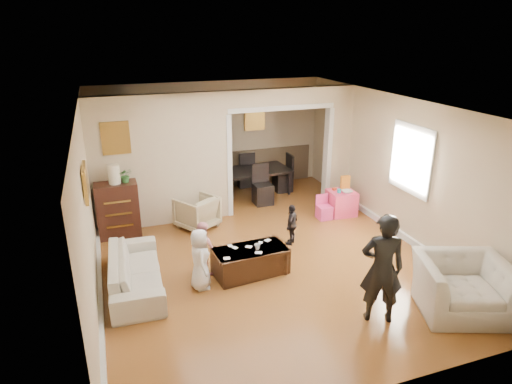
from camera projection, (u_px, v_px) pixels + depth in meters
name	position (u px, v px, depth m)	size (l,w,h in m)	color
floor	(260.00, 251.00, 7.98)	(7.00, 7.00, 0.00)	#A5652A
partition_left	(162.00, 161.00, 8.69)	(2.75, 0.18, 2.60)	beige
partition_right	(337.00, 145.00, 9.89)	(0.55, 0.18, 2.60)	beige
partition_header	(281.00, 97.00, 9.07)	(2.22, 0.18, 0.35)	beige
window_pane	(412.00, 159.00, 7.93)	(0.03, 0.95, 1.10)	white
framed_art_partition	(116.00, 138.00, 8.16)	(0.45, 0.03, 0.55)	brown
framed_art_sofa_wall	(85.00, 182.00, 5.98)	(0.03, 0.55, 0.40)	brown
framed_art_alcove	(255.00, 118.00, 10.77)	(0.45, 0.03, 0.55)	brown
sofa	(135.00, 271.00, 6.77)	(1.91, 0.75, 0.56)	beige
armchair_back	(197.00, 212.00, 8.81)	(0.69, 0.71, 0.65)	#C6B58A
armchair_front	(462.00, 287.00, 6.17)	(1.18, 1.03, 0.76)	beige
dresser	(118.00, 210.00, 8.39)	(0.77, 0.43, 1.05)	#361710
table_lamp	(114.00, 174.00, 8.14)	(0.22, 0.22, 0.36)	#F3EBC6
potted_plant	(125.00, 175.00, 8.22)	(0.24, 0.21, 0.27)	#3E7F38
coffee_table	(250.00, 261.00, 7.18)	(1.16, 0.58, 0.44)	#3C2513
coffee_cup	(257.00, 247.00, 7.07)	(0.10, 0.10, 0.09)	beige
play_table	(341.00, 203.00, 9.46)	(0.53, 0.53, 0.51)	#F3406E
cereal_box	(345.00, 183.00, 9.44)	(0.20, 0.07, 0.30)	yellow
cyan_cup	(339.00, 191.00, 9.28)	(0.08, 0.08, 0.08)	#24A1B6
toy_block	(334.00, 189.00, 9.43)	(0.08, 0.06, 0.05)	red
play_bowl	(347.00, 192.00, 9.27)	(0.22, 0.22, 0.05)	white
dining_table	(253.00, 182.00, 10.57)	(1.72, 0.96, 0.60)	black
adult_person	(382.00, 269.00, 5.85)	(0.57, 0.37, 1.56)	black
child_kneel_a	(200.00, 259.00, 6.69)	(0.47, 0.31, 0.97)	silver
child_kneel_b	(203.00, 247.00, 7.15)	(0.43, 0.33, 0.88)	pink
child_toddler	(292.00, 224.00, 8.11)	(0.45, 0.19, 0.77)	black
craft_papers	(248.00, 248.00, 7.13)	(0.93, 0.48, 0.00)	white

